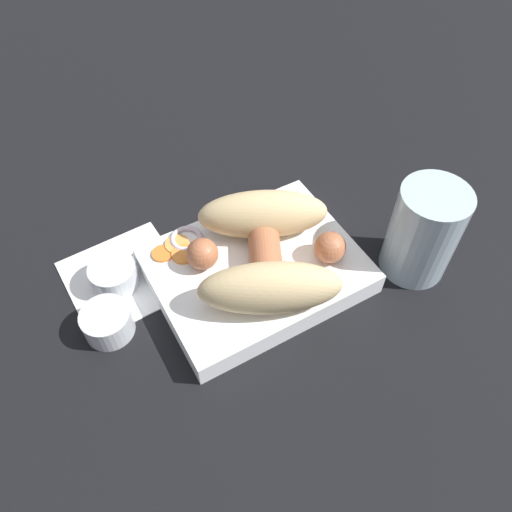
# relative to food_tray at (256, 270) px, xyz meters

# --- Properties ---
(ground_plane) EXTENTS (3.00, 3.00, 0.00)m
(ground_plane) POSITION_rel_food_tray_xyz_m (0.00, 0.00, -0.01)
(ground_plane) COLOR black
(food_tray) EXTENTS (0.22, 0.17, 0.03)m
(food_tray) POSITION_rel_food_tray_xyz_m (0.00, 0.00, 0.00)
(food_tray) COLOR white
(food_tray) RESTS_ON ground_plane
(bread_roll) EXTENTS (0.19, 0.19, 0.06)m
(bread_roll) POSITION_rel_food_tray_xyz_m (0.01, -0.01, 0.04)
(bread_roll) COLOR #DBBC84
(bread_roll) RESTS_ON food_tray
(sausage) EXTENTS (0.16, 0.14, 0.03)m
(sausage) POSITION_rel_food_tray_xyz_m (0.01, -0.00, 0.03)
(sausage) COLOR #B26642
(sausage) RESTS_ON food_tray
(pickled_veggies) EXTENTS (0.07, 0.05, 0.01)m
(pickled_veggies) POSITION_rel_food_tray_xyz_m (-0.06, 0.06, 0.02)
(pickled_veggies) COLOR orange
(pickled_veggies) RESTS_ON food_tray
(napkin) EXTENTS (0.13, 0.13, 0.00)m
(napkin) POSITION_rel_food_tray_xyz_m (-0.13, 0.07, -0.01)
(napkin) COLOR white
(napkin) RESTS_ON ground_plane
(condiment_cup_near) EXTENTS (0.05, 0.05, 0.03)m
(condiment_cup_near) POSITION_rel_food_tray_xyz_m (-0.14, 0.07, -0.00)
(condiment_cup_near) COLOR silver
(condiment_cup_near) RESTS_ON ground_plane
(condiment_cup_far) EXTENTS (0.05, 0.05, 0.03)m
(condiment_cup_far) POSITION_rel_food_tray_xyz_m (-0.16, 0.02, -0.00)
(condiment_cup_far) COLOR silver
(condiment_cup_far) RESTS_ON ground_plane
(drink_glass) EXTENTS (0.07, 0.07, 0.11)m
(drink_glass) POSITION_rel_food_tray_xyz_m (0.16, -0.07, 0.04)
(drink_glass) COLOR silver
(drink_glass) RESTS_ON ground_plane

